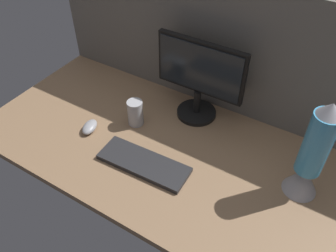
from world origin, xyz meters
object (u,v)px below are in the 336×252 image
at_px(mouse, 90,127).
at_px(monitor, 200,77).
at_px(mug_steel, 135,113).
at_px(lava_lamp, 311,158).
at_px(keyboard, 144,163).

bearing_deg(mouse, monitor, 28.33).
relative_size(monitor, mug_steel, 3.33).
xyz_separation_m(monitor, mug_steel, (-0.20, -0.20, -0.14)).
distance_m(mug_steel, lava_lamp, 0.74).
height_order(keyboard, mouse, mouse).
relative_size(mug_steel, lava_lamp, 0.29).
bearing_deg(mug_steel, monitor, 45.22).
bearing_deg(keyboard, mouse, 169.40).
height_order(monitor, mug_steel, monitor).
distance_m(keyboard, lava_lamp, 0.62).
bearing_deg(lava_lamp, keyboard, -159.98).
xyz_separation_m(monitor, keyboard, (-0.03, -0.39, -0.19)).
bearing_deg(keyboard, lava_lamp, 17.46).
height_order(monitor, lava_lamp, lava_lamp).
xyz_separation_m(mouse, lava_lamp, (0.88, 0.16, 0.16)).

